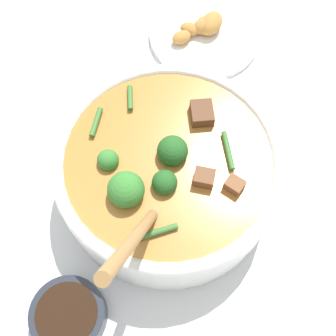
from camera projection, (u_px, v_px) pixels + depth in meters
ground_plane at (168, 187)px, 0.60m from camera, size 4.00×4.00×0.00m
stew_bowl at (168, 171)px, 0.55m from camera, size 0.30×0.29×0.27m
condiment_bowl at (69, 315)px, 0.51m from camera, size 0.09×0.09×0.03m
food_plate at (204, 32)px, 0.71m from camera, size 0.19×0.19×0.04m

